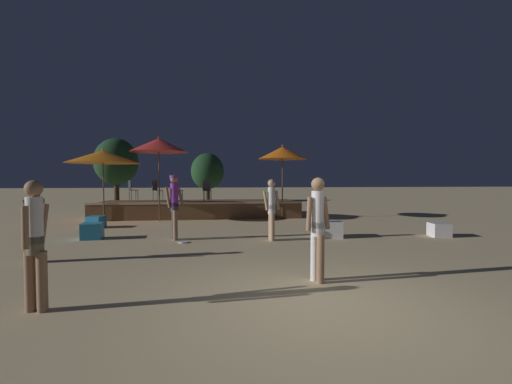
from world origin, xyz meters
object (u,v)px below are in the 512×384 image
(bistro_chair_1, at_px, (177,188))
(background_tree_0, at_px, (208,171))
(person_3, at_px, (35,221))
(cube_seat_1, at_px, (92,231))
(person_2, at_px, (35,241))
(cube_seat_3, at_px, (439,230))
(patio_umbrella_1, at_px, (283,153))
(background_tree_1, at_px, (116,162))
(patio_umbrella_0, at_px, (159,145))
(cube_seat_2, at_px, (331,229))
(person_1, at_px, (272,207))
(person_0, at_px, (174,203))
(bistro_chair_0, at_px, (207,188))
(bistro_chair_2, at_px, (132,188))
(patio_umbrella_2, at_px, (103,157))
(frisbee_disc, at_px, (183,242))
(cube_seat_0, at_px, (96,222))
(person_4, at_px, (318,225))
(bistro_chair_3, at_px, (156,188))

(bistro_chair_1, bearing_deg, background_tree_0, -9.73)
(person_3, relative_size, background_tree_0, 0.45)
(cube_seat_1, bearing_deg, background_tree_0, 79.13)
(background_tree_0, bearing_deg, person_2, -94.76)
(cube_seat_1, height_order, cube_seat_3, cube_seat_1)
(patio_umbrella_1, relative_size, background_tree_1, 0.80)
(patio_umbrella_0, height_order, cube_seat_1, patio_umbrella_0)
(cube_seat_2, relative_size, person_1, 0.39)
(person_3, bearing_deg, cube_seat_2, 48.35)
(person_0, xyz_separation_m, person_1, (2.71, -0.42, -0.13))
(bistro_chair_0, relative_size, background_tree_0, 0.25)
(cube_seat_2, bearing_deg, bistro_chair_2, 137.55)
(person_1, bearing_deg, cube_seat_3, -95.67)
(patio_umbrella_1, relative_size, patio_umbrella_2, 1.08)
(cube_seat_3, relative_size, frisbee_disc, 2.28)
(patio_umbrella_2, distance_m, cube_seat_0, 3.00)
(patio_umbrella_0, xyz_separation_m, cube_seat_3, (8.91, -4.71, -2.87))
(person_4, xyz_separation_m, bistro_chair_0, (-2.09, 9.97, 0.33))
(cube_seat_3, height_order, bistro_chair_1, bistro_chair_1)
(patio_umbrella_0, bearing_deg, person_0, -75.69)
(person_1, xyz_separation_m, frisbee_disc, (-2.42, -0.07, -0.91))
(person_3, bearing_deg, patio_umbrella_1, 77.54)
(person_2, bearing_deg, person_3, -53.18)
(patio_umbrella_1, height_order, person_0, patio_umbrella_1)
(person_1, bearing_deg, bistro_chair_2, 31.60)
(patio_umbrella_1, distance_m, person_2, 11.18)
(cube_seat_3, bearing_deg, cube_seat_0, 163.90)
(cube_seat_2, distance_m, cube_seat_3, 3.27)
(cube_seat_3, xyz_separation_m, person_2, (-8.97, -4.75, 0.73))
(bistro_chair_0, xyz_separation_m, bistro_chair_1, (-1.35, 0.18, 0.00))
(cube_seat_2, height_order, person_3, person_3)
(patio_umbrella_2, xyz_separation_m, cube_seat_0, (0.28, -1.78, -2.40))
(patio_umbrella_1, bearing_deg, bistro_chair_0, 161.78)
(person_4, xyz_separation_m, background_tree_0, (-2.29, 19.96, 1.29))
(person_1, xyz_separation_m, bistro_chair_1, (-3.29, 6.28, 0.36))
(person_4, bearing_deg, patio_umbrella_0, -174.52)
(patio_umbrella_1, distance_m, bistro_chair_1, 5.00)
(cube_seat_1, bearing_deg, background_tree_1, 101.63)
(frisbee_disc, bearing_deg, bistro_chair_0, 85.59)
(cube_seat_2, xyz_separation_m, background_tree_1, (-8.91, 10.21, 2.41))
(bistro_chair_1, bearing_deg, cube_seat_0, 138.35)
(person_2, bearing_deg, patio_umbrella_1, -107.44)
(bistro_chair_0, distance_m, bistro_chair_3, 2.31)
(person_4, bearing_deg, background_tree_1, -172.53)
(person_3, height_order, bistro_chair_2, bistro_chair_2)
(patio_umbrella_0, xyz_separation_m, frisbee_disc, (1.39, -4.84, -3.05))
(person_0, xyz_separation_m, person_2, (-1.17, -5.11, -0.12))
(patio_umbrella_1, relative_size, bistro_chair_2, 3.52)
(patio_umbrella_1, xyz_separation_m, person_1, (-1.30, -5.03, -1.89))
(patio_umbrella_1, height_order, patio_umbrella_2, patio_umbrella_1)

